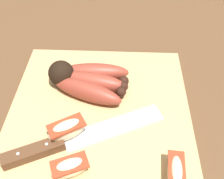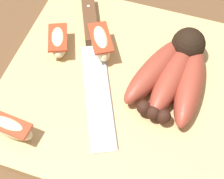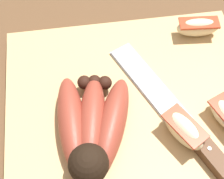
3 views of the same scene
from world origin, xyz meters
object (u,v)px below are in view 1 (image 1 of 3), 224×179
(chefs_knife, at_px, (63,143))
(apple_wedge_near, at_px, (176,173))
(banana_bunch, at_px, (86,80))
(apple_wedge_middle, at_px, (67,130))
(apple_wedge_far, at_px, (70,167))

(chefs_knife, height_order, apple_wedge_near, apple_wedge_near)
(apple_wedge_near, bearing_deg, banana_bunch, 39.25)
(banana_bunch, distance_m, apple_wedge_near, 0.24)
(chefs_knife, distance_m, apple_wedge_middle, 0.02)
(banana_bunch, relative_size, apple_wedge_far, 2.43)
(banana_bunch, relative_size, apple_wedge_near, 2.31)
(banana_bunch, xyz_separation_m, apple_wedge_near, (-0.19, -0.15, -0.00))
(apple_wedge_far, bearing_deg, apple_wedge_middle, 12.69)
(apple_wedge_far, bearing_deg, chefs_knife, 22.56)
(apple_wedge_middle, distance_m, apple_wedge_far, 0.07)
(banana_bunch, bearing_deg, apple_wedge_middle, 170.95)
(apple_wedge_middle, bearing_deg, chefs_knife, 160.10)
(apple_wedge_middle, bearing_deg, apple_wedge_near, -111.48)
(banana_bunch, xyz_separation_m, chefs_knife, (-0.13, 0.02, -0.01))
(apple_wedge_middle, bearing_deg, apple_wedge_far, -167.31)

